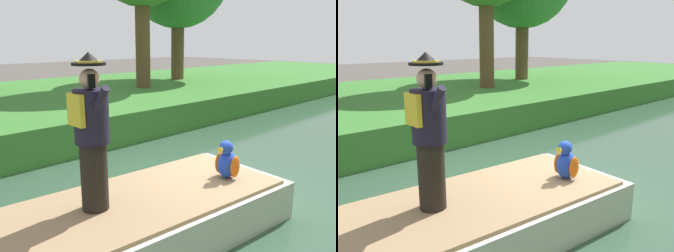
# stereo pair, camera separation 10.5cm
# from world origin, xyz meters

# --- Properties ---
(ground_plane) EXTENTS (80.00, 80.00, 0.00)m
(ground_plane) POSITION_xyz_m (0.00, 0.00, 0.00)
(ground_plane) COLOR #4C4742
(canal_water) EXTENTS (7.15, 48.00, 0.10)m
(canal_water) POSITION_xyz_m (0.00, 0.00, 0.05)
(canal_water) COLOR #33513D
(canal_water) RESTS_ON ground
(grass_bank_near) EXTENTS (9.35, 48.00, 0.93)m
(grass_bank_near) POSITION_xyz_m (-8.25, 0.00, 0.46)
(grass_bank_near) COLOR #38752D
(grass_bank_near) RESTS_ON ground
(boat) EXTENTS (2.16, 4.34, 0.61)m
(boat) POSITION_xyz_m (0.00, -1.97, 0.40)
(boat) COLOR silver
(boat) RESTS_ON canal_water
(person_pirate) EXTENTS (0.61, 0.42, 1.85)m
(person_pirate) POSITION_xyz_m (-0.13, -2.57, 1.64)
(person_pirate) COLOR black
(person_pirate) RESTS_ON boat
(parrot_plush) EXTENTS (0.36, 0.35, 0.57)m
(parrot_plush) POSITION_xyz_m (0.35, -0.62, 0.95)
(parrot_plush) COLOR blue
(parrot_plush) RESTS_ON boat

